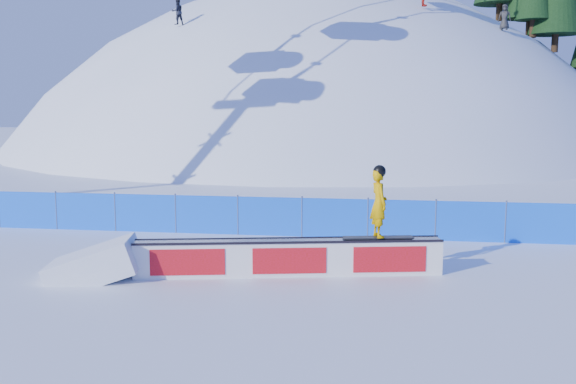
# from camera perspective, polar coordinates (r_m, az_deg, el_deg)

# --- Properties ---
(ground) EXTENTS (160.00, 160.00, 0.00)m
(ground) POSITION_cam_1_polar(r_m,az_deg,el_deg) (16.11, -11.49, -6.89)
(ground) COLOR white
(ground) RESTS_ON ground
(snow_hill) EXTENTS (64.00, 64.00, 64.00)m
(snow_hill) POSITION_cam_1_polar(r_m,az_deg,el_deg) (61.04, 2.71, -13.17)
(snow_hill) COLOR white
(snow_hill) RESTS_ON ground
(safety_fence) EXTENTS (22.05, 0.05, 1.30)m
(safety_fence) POSITION_cam_1_polar(r_m,az_deg,el_deg) (20.18, -7.25, -2.02)
(safety_fence) COLOR blue
(safety_fence) RESTS_ON ground
(rail_box) EXTENTS (7.26, 1.96, 0.88)m
(rail_box) POSITION_cam_1_polar(r_m,az_deg,el_deg) (15.32, 0.08, -5.84)
(rail_box) COLOR white
(rail_box) RESTS_ON ground
(snow_ramp) EXTENTS (2.37, 1.74, 1.34)m
(snow_ramp) POSITION_cam_1_polar(r_m,az_deg,el_deg) (15.84, -16.79, -7.34)
(snow_ramp) COLOR white
(snow_ramp) RESTS_ON ground
(snowboarder) EXTENTS (1.71, 0.69, 1.76)m
(snowboarder) POSITION_cam_1_polar(r_m,az_deg,el_deg) (15.33, 8.08, -0.93)
(snowboarder) COLOR black
(snowboarder) RESTS_ON rail_box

